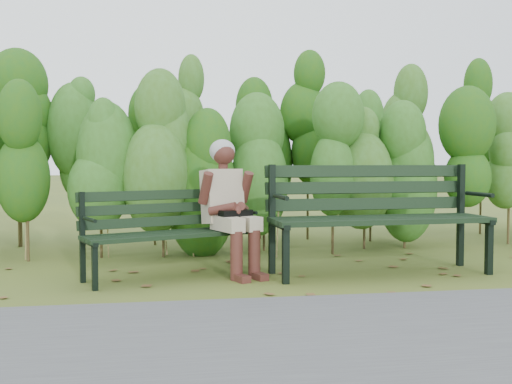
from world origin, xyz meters
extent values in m
plane|color=#4C5A26|center=(0.00, 0.00, 0.00)|extent=(80.00, 80.00, 0.00)
cube|color=#474749|center=(0.00, -2.20, 0.01)|extent=(60.00, 2.50, 0.01)
cylinder|color=#47381E|center=(-2.14, 1.30, 0.40)|extent=(0.03, 0.03, 0.80)
ellipsoid|color=#34611D|center=(-2.14, 1.30, 1.04)|extent=(0.64, 0.64, 1.44)
cylinder|color=#47381E|center=(-1.53, 1.30, 0.40)|extent=(0.03, 0.03, 0.80)
ellipsoid|color=#34611D|center=(-1.53, 1.30, 1.04)|extent=(0.64, 0.64, 1.44)
cylinder|color=#47381E|center=(-0.92, 1.30, 0.40)|extent=(0.03, 0.03, 0.80)
ellipsoid|color=#34611D|center=(-0.92, 1.30, 1.04)|extent=(0.64, 0.64, 1.44)
cylinder|color=#47381E|center=(-0.31, 1.30, 0.40)|extent=(0.03, 0.03, 0.80)
ellipsoid|color=#34611D|center=(-0.31, 1.30, 1.04)|extent=(0.64, 0.64, 1.44)
cylinder|color=#47381E|center=(0.31, 1.30, 0.40)|extent=(0.03, 0.03, 0.80)
ellipsoid|color=#34611D|center=(0.31, 1.30, 1.04)|extent=(0.64, 0.64, 1.44)
cylinder|color=#47381E|center=(0.92, 1.30, 0.40)|extent=(0.03, 0.03, 0.80)
ellipsoid|color=#34611D|center=(0.92, 1.30, 1.04)|extent=(0.64, 0.64, 1.44)
cylinder|color=#47381E|center=(1.53, 1.30, 0.40)|extent=(0.03, 0.03, 0.80)
ellipsoid|color=#34611D|center=(1.53, 1.30, 1.04)|extent=(0.64, 0.64, 1.44)
cylinder|color=#47381E|center=(2.14, 1.30, 0.40)|extent=(0.03, 0.03, 0.80)
ellipsoid|color=#34611D|center=(2.14, 1.30, 1.04)|extent=(0.64, 0.64, 1.44)
cylinder|color=#47381E|center=(2.75, 1.30, 0.40)|extent=(0.03, 0.03, 0.80)
ellipsoid|color=#34611D|center=(2.75, 1.30, 1.04)|extent=(0.64, 0.64, 1.44)
cylinder|color=#47381E|center=(-2.69, 2.30, 0.55)|extent=(0.04, 0.04, 1.10)
ellipsoid|color=#20591A|center=(-2.69, 2.30, 1.43)|extent=(0.70, 0.70, 1.98)
cylinder|color=#47381E|center=(-1.92, 2.30, 0.55)|extent=(0.04, 0.04, 1.10)
ellipsoid|color=#20591A|center=(-1.92, 2.30, 1.43)|extent=(0.70, 0.70, 1.98)
cylinder|color=#47381E|center=(-1.15, 2.30, 0.55)|extent=(0.04, 0.04, 1.10)
ellipsoid|color=#20591A|center=(-1.15, 2.30, 1.43)|extent=(0.70, 0.70, 1.98)
cylinder|color=#47381E|center=(-0.38, 2.30, 0.55)|extent=(0.04, 0.04, 1.10)
ellipsoid|color=#20591A|center=(-0.38, 2.30, 1.43)|extent=(0.70, 0.70, 1.98)
cylinder|color=#47381E|center=(0.38, 2.30, 0.55)|extent=(0.04, 0.04, 1.10)
ellipsoid|color=#20591A|center=(0.38, 2.30, 1.43)|extent=(0.70, 0.70, 1.98)
cylinder|color=#47381E|center=(1.15, 2.30, 0.55)|extent=(0.04, 0.04, 1.10)
ellipsoid|color=#20591A|center=(1.15, 2.30, 1.43)|extent=(0.70, 0.70, 1.98)
cylinder|color=#47381E|center=(1.92, 2.30, 0.55)|extent=(0.04, 0.04, 1.10)
ellipsoid|color=#20591A|center=(1.92, 2.30, 1.43)|extent=(0.70, 0.70, 1.98)
cylinder|color=#47381E|center=(2.69, 2.30, 0.55)|extent=(0.04, 0.04, 1.10)
ellipsoid|color=#20591A|center=(2.69, 2.30, 1.43)|extent=(0.70, 0.70, 1.98)
cylinder|color=#47381E|center=(3.46, 2.30, 0.55)|extent=(0.04, 0.04, 1.10)
ellipsoid|color=#20591A|center=(3.46, 2.30, 1.43)|extent=(0.70, 0.70, 1.98)
cube|color=brown|center=(-0.70, -0.92, 0.00)|extent=(0.11, 0.11, 0.01)
cube|color=brown|center=(1.92, 0.30, 0.00)|extent=(0.07, 0.09, 0.01)
cube|color=brown|center=(-1.80, 0.65, 0.00)|extent=(0.11, 0.11, 0.01)
cube|color=brown|center=(-1.39, -0.09, 0.00)|extent=(0.09, 0.10, 0.01)
cube|color=brown|center=(-0.71, -0.43, 0.00)|extent=(0.09, 0.10, 0.01)
cube|color=brown|center=(-0.44, -0.10, 0.00)|extent=(0.10, 0.08, 0.01)
cube|color=brown|center=(1.05, 0.24, 0.00)|extent=(0.09, 0.07, 0.01)
cube|color=brown|center=(1.03, 0.61, 0.00)|extent=(0.10, 0.08, 0.01)
cube|color=brown|center=(2.12, -0.49, 0.00)|extent=(0.11, 0.10, 0.01)
cube|color=brown|center=(0.07, -0.86, 0.00)|extent=(0.11, 0.11, 0.01)
cube|color=brown|center=(-0.38, -0.88, 0.00)|extent=(0.11, 0.10, 0.01)
cube|color=brown|center=(1.79, 0.23, 0.00)|extent=(0.11, 0.11, 0.01)
cube|color=brown|center=(0.38, 0.86, 0.00)|extent=(0.08, 0.10, 0.01)
cube|color=brown|center=(-0.20, -0.03, 0.00)|extent=(0.10, 0.08, 0.01)
cube|color=brown|center=(-1.65, 0.16, 0.00)|extent=(0.11, 0.11, 0.01)
cube|color=brown|center=(-0.35, -0.63, 0.00)|extent=(0.10, 0.08, 0.01)
cube|color=brown|center=(-2.23, 0.78, 0.00)|extent=(0.11, 0.10, 0.01)
cube|color=brown|center=(-1.95, 0.39, 0.00)|extent=(0.09, 0.07, 0.01)
cube|color=brown|center=(-0.31, -0.85, 0.00)|extent=(0.09, 0.07, 0.01)
cube|color=brown|center=(-1.73, -0.56, 0.00)|extent=(0.09, 0.11, 0.01)
cube|color=brown|center=(-0.41, -0.13, 0.00)|extent=(0.10, 0.09, 0.01)
cube|color=brown|center=(0.79, 0.06, 0.00)|extent=(0.10, 0.11, 0.01)
cube|color=brown|center=(-1.81, 0.50, 0.00)|extent=(0.10, 0.09, 0.01)
cube|color=brown|center=(1.41, 0.14, 0.00)|extent=(0.11, 0.11, 0.01)
cube|color=brown|center=(2.35, 0.22, 0.00)|extent=(0.08, 0.10, 0.01)
cube|color=brown|center=(-1.59, 0.47, 0.00)|extent=(0.11, 0.11, 0.01)
cube|color=black|center=(-0.75, -0.12, 0.39)|extent=(1.50, 0.66, 0.03)
cube|color=black|center=(-0.79, -0.02, 0.39)|extent=(1.50, 0.66, 0.03)
cube|color=black|center=(-0.83, 0.08, 0.39)|extent=(1.50, 0.66, 0.03)
cube|color=black|center=(-0.87, 0.18, 0.39)|extent=(1.50, 0.66, 0.03)
cube|color=black|center=(-0.90, 0.26, 0.49)|extent=(1.48, 0.62, 0.09)
cube|color=black|center=(-0.90, 0.27, 0.61)|extent=(1.48, 0.62, 0.09)
cube|color=black|center=(-0.91, 0.28, 0.73)|extent=(1.48, 0.62, 0.09)
cube|color=black|center=(-1.45, -0.41, 0.20)|extent=(0.06, 0.06, 0.39)
cube|color=black|center=(-1.58, -0.06, 0.39)|extent=(0.06, 0.06, 0.79)
cube|color=black|center=(-1.51, -0.25, 0.38)|extent=(0.20, 0.42, 0.03)
cylinder|color=black|center=(-1.49, -0.29, 0.57)|extent=(0.15, 0.32, 0.03)
cube|color=black|center=(-0.05, 0.14, 0.20)|extent=(0.06, 0.06, 0.39)
cube|color=black|center=(-0.18, 0.49, 0.39)|extent=(0.06, 0.06, 0.79)
cube|color=black|center=(-0.11, 0.30, 0.38)|extent=(0.20, 0.42, 0.03)
cylinder|color=black|center=(-0.09, 0.26, 0.57)|extent=(0.15, 0.32, 0.03)
cube|color=black|center=(1.11, -0.33, 0.51)|extent=(2.04, 0.24, 0.05)
cube|color=black|center=(1.10, -0.19, 0.51)|extent=(2.04, 0.24, 0.05)
cube|color=black|center=(1.09, -0.04, 0.51)|extent=(2.04, 0.24, 0.05)
cube|color=black|center=(1.08, 0.10, 0.51)|extent=(2.04, 0.24, 0.05)
cube|color=black|center=(1.08, 0.20, 0.63)|extent=(2.04, 0.18, 0.12)
cube|color=black|center=(1.08, 0.22, 0.79)|extent=(2.04, 0.18, 0.12)
cube|color=black|center=(1.07, 0.24, 0.95)|extent=(2.04, 0.18, 0.12)
cube|color=black|center=(0.14, -0.39, 0.25)|extent=(0.06, 0.06, 0.51)
cube|color=black|center=(0.11, 0.09, 0.51)|extent=(0.06, 0.06, 1.02)
cube|color=black|center=(0.12, -0.17, 0.49)|extent=(0.09, 0.57, 0.05)
cylinder|color=black|center=(0.13, -0.22, 0.74)|extent=(0.06, 0.43, 0.04)
cube|color=black|center=(2.08, -0.29, 0.25)|extent=(0.06, 0.06, 0.51)
cube|color=black|center=(2.05, 0.20, 0.51)|extent=(0.06, 0.06, 1.02)
cube|color=black|center=(2.07, -0.06, 0.49)|extent=(0.09, 0.57, 0.05)
cylinder|color=black|center=(2.07, -0.12, 0.74)|extent=(0.06, 0.43, 0.04)
cube|color=#B5AC8B|center=(-0.32, -0.01, 0.48)|extent=(0.29, 0.45, 0.13)
cube|color=#B5AC8B|center=(-0.15, 0.06, 0.48)|extent=(0.29, 0.45, 0.13)
cylinder|color=#4B221B|center=(-0.26, -0.17, 0.22)|extent=(0.14, 0.14, 0.43)
cylinder|color=#4B221B|center=(-0.09, -0.10, 0.22)|extent=(0.14, 0.14, 0.43)
cube|color=#4B221B|center=(-0.23, -0.24, 0.03)|extent=(0.16, 0.22, 0.06)
cube|color=#4B221B|center=(-0.06, -0.17, 0.03)|extent=(0.16, 0.22, 0.06)
cube|color=#B5AC8B|center=(-0.34, 0.28, 0.72)|extent=(0.43, 0.37, 0.52)
cylinder|color=#4B221B|center=(-0.33, 0.26, 0.99)|extent=(0.09, 0.09, 0.10)
sphere|color=#4B221B|center=(-0.32, 0.25, 1.12)|extent=(0.21, 0.21, 0.21)
ellipsoid|color=gray|center=(-0.33, 0.28, 1.14)|extent=(0.24, 0.23, 0.22)
cylinder|color=#4B221B|center=(-0.50, 0.13, 0.80)|extent=(0.16, 0.23, 0.31)
cylinder|color=#4B221B|center=(-0.11, 0.28, 0.80)|extent=(0.16, 0.23, 0.31)
cylinder|color=#4B221B|center=(-0.36, 0.04, 0.61)|extent=(0.28, 0.21, 0.13)
cylinder|color=#4B221B|center=(-0.16, 0.12, 0.61)|extent=(0.16, 0.28, 0.13)
sphere|color=#4B221B|center=(-0.24, 0.03, 0.59)|extent=(0.11, 0.11, 0.11)
cube|color=black|center=(-0.24, 0.04, 0.52)|extent=(0.33, 0.22, 0.16)
camera|label=1|loc=(-0.93, -5.35, 1.05)|focal=42.00mm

